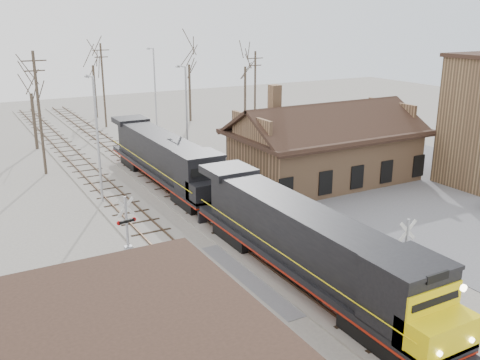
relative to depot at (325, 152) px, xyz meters
name	(u,v)px	position (x,y,z in m)	size (l,w,h in m)	color
ground	(283,269)	(-11.99, -12.00, -2.41)	(140.00, 140.00, 0.00)	#9A958B
road	(283,269)	(-11.99, -12.00, -2.39)	(60.00, 9.00, 0.03)	#59595E
parking_lot	(452,195)	(6.01, -8.00, -2.39)	(22.00, 26.00, 0.03)	#59595E
track_main	(175,191)	(-11.99, 3.00, -2.34)	(3.40, 90.00, 0.24)	#9A958B
track_siding	(118,201)	(-16.49, 3.00, -2.34)	(3.40, 90.00, 0.24)	#9A958B
depot	(325,152)	(0.00, 0.00, 0.00)	(15.20, 9.31, 7.90)	#9D7451
locomotive_lead	(310,247)	(-11.99, -14.32, -0.22)	(2.80, 18.75, 4.16)	black
locomotive_trailing	(166,160)	(-11.99, 4.70, -0.22)	(2.80, 18.75, 3.94)	black
crossbuck_near	(404,261)	(-8.60, -17.24, -0.52)	(1.14, 0.30, 4.00)	#A5A8AD
crossbuck_far	(127,234)	(-19.05, -7.55, -0.54)	(1.12, 0.30, 3.95)	#A5A8AD
streetlight_a	(97,134)	(-17.54, 3.41, 2.69)	(0.25, 2.04, 9.12)	#A5A8AD
streetlight_b	(186,111)	(-8.02, 9.63, 2.58)	(0.25, 2.04, 8.91)	#A5A8AD
streetlight_c	(155,86)	(-5.30, 24.71, 2.94)	(0.25, 2.04, 9.61)	#A5A8AD
utility_pole_a	(39,112)	(-19.76, 13.10, 2.99)	(2.00, 0.24, 10.34)	#382D23
utility_pole_b	(103,84)	(-9.54, 30.74, 2.81)	(2.00, 0.24, 9.97)	#382D23
utility_pole_c	(255,90)	(5.22, 19.95, 2.41)	(2.00, 0.24, 9.20)	#382D23
tree_b	(30,84)	(-18.88, 23.01, 4.16)	(3.77, 3.77, 9.23)	#382D23
tree_c	(92,56)	(-8.90, 37.55, 5.60)	(4.59, 4.59, 11.25)	#382D23
tree_d	(189,55)	(1.11, 29.35, 5.95)	(4.79, 4.79, 11.73)	#382D23
tree_e	(245,58)	(8.30, 27.68, 5.43)	(4.49, 4.49, 11.01)	#382D23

